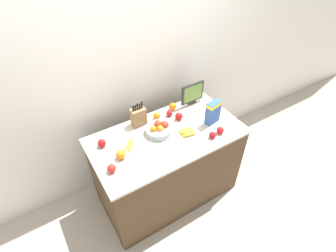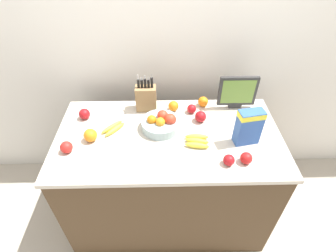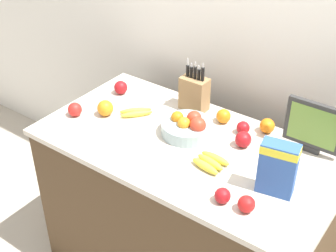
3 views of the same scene
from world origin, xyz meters
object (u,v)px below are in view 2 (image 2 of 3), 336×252
(apple_rightmost, at_px, (229,160))
(orange_back_center, at_px, (203,102))
(small_monitor, at_px, (238,92))
(apple_leftmost, at_px, (246,158))
(banana_bunch_right, at_px, (197,141))
(banana_bunch_left, at_px, (113,128))
(apple_middle, at_px, (84,114))
(apple_rear, at_px, (201,117))
(orange_mid_left, at_px, (173,106))
(apple_front, at_px, (192,109))
(orange_front_center, at_px, (90,135))
(fruit_bowl, at_px, (161,123))
(knife_block, at_px, (146,98))
(apple_by_knife_block, at_px, (66,147))
(cereal_box, at_px, (249,126))

(apple_rightmost, height_order, orange_back_center, orange_back_center)
(small_monitor, xyz_separation_m, apple_leftmost, (-0.05, -0.54, -0.10))
(banana_bunch_right, distance_m, orange_back_center, 0.41)
(banana_bunch_left, height_order, banana_bunch_right, banana_bunch_right)
(apple_middle, height_order, apple_rear, apple_rear)
(orange_mid_left, xyz_separation_m, orange_back_center, (0.22, 0.05, 0.00))
(apple_front, distance_m, orange_front_center, 0.73)
(apple_front, xyz_separation_m, orange_mid_left, (-0.13, 0.03, 0.00))
(apple_middle, bearing_deg, orange_front_center, -68.79)
(fruit_bowl, xyz_separation_m, apple_middle, (-0.54, 0.12, -0.00))
(apple_middle, bearing_deg, banana_bunch_right, -19.33)
(apple_leftmost, relative_size, apple_middle, 0.93)
(banana_bunch_left, bearing_deg, knife_block, 47.25)
(apple_by_knife_block, height_order, orange_back_center, same)
(apple_by_knife_block, relative_size, apple_front, 1.13)
(knife_block, xyz_separation_m, apple_leftmost, (0.60, -0.54, -0.06))
(cereal_box, xyz_separation_m, orange_back_center, (-0.22, 0.39, -0.10))
(small_monitor, relative_size, apple_by_knife_block, 3.64)
(orange_front_center, bearing_deg, knife_block, 43.68)
(apple_front, xyz_separation_m, orange_back_center, (0.09, 0.08, 0.00))
(apple_rightmost, bearing_deg, cereal_box, 52.29)
(apple_rear, bearing_deg, apple_rightmost, -73.29)
(banana_bunch_right, distance_m, orange_front_center, 0.68)
(knife_block, bearing_deg, apple_middle, -166.59)
(small_monitor, distance_m, apple_rightmost, 0.58)
(banana_bunch_left, xyz_separation_m, apple_rightmost, (0.71, -0.32, 0.02))
(banana_bunch_left, relative_size, banana_bunch_right, 1.07)
(cereal_box, bearing_deg, small_monitor, 77.95)
(small_monitor, bearing_deg, banana_bunch_right, -130.88)
(small_monitor, relative_size, apple_rear, 3.46)
(apple_rightmost, bearing_deg, apple_rear, 106.71)
(cereal_box, xyz_separation_m, apple_rear, (-0.26, 0.21, -0.09))
(apple_leftmost, xyz_separation_m, apple_rightmost, (-0.10, -0.01, -0.00))
(banana_bunch_right, relative_size, apple_rear, 2.04)
(banana_bunch_right, xyz_separation_m, apple_front, (-0.01, 0.32, 0.01))
(cereal_box, height_order, apple_rear, cereal_box)
(banana_bunch_right, xyz_separation_m, orange_mid_left, (-0.14, 0.35, 0.02))
(small_monitor, height_order, cereal_box, small_monitor)
(small_monitor, xyz_separation_m, apple_rear, (-0.27, -0.15, -0.10))
(apple_rightmost, xyz_separation_m, apple_front, (-0.17, 0.49, -0.00))
(banana_bunch_left, distance_m, apple_leftmost, 0.87)
(small_monitor, distance_m, apple_middle, 1.10)
(fruit_bowl, relative_size, apple_by_knife_block, 3.43)
(small_monitor, xyz_separation_m, banana_bunch_right, (-0.32, -0.37, -0.12))
(banana_bunch_left, xyz_separation_m, apple_middle, (-0.22, 0.13, 0.02))
(apple_rightmost, bearing_deg, orange_back_center, 97.93)
(banana_bunch_right, bearing_deg, apple_leftmost, -31.58)
(apple_leftmost, distance_m, apple_front, 0.56)
(cereal_box, relative_size, orange_mid_left, 3.24)
(banana_bunch_left, xyz_separation_m, apple_rear, (0.60, 0.08, 0.02))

